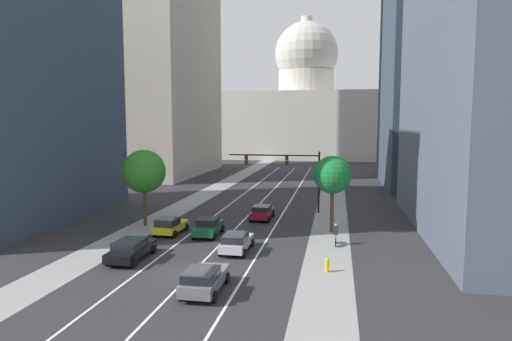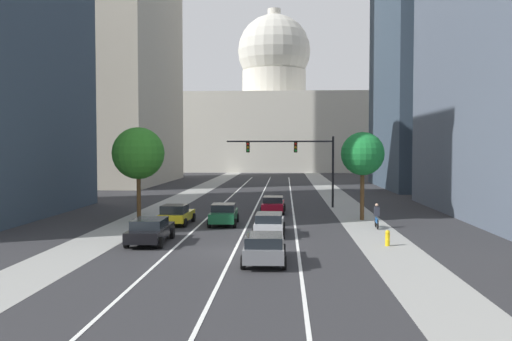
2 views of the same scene
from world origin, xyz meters
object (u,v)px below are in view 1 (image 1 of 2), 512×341
at_px(car_crimson, 262,212).
at_px(cyclist, 336,234).
at_px(car_green, 208,227).
at_px(street_tree_mid_left, 144,171).
at_px(traffic_signal_mast, 289,167).
at_px(car_black, 131,249).
at_px(fire_hydrant, 327,265).
at_px(car_silver, 236,242).
at_px(street_tree_near_right, 332,175).
at_px(capitol_building, 306,112).
at_px(car_yellow, 170,225).
at_px(car_gray, 204,279).

distance_m(car_crimson, cyclist, 11.03).
relative_size(car_green, street_tree_mid_left, 0.59).
bearing_deg(traffic_signal_mast, car_black, -115.39).
relative_size(fire_hydrant, street_tree_mid_left, 0.13).
relative_size(car_crimson, car_silver, 0.99).
relative_size(car_black, car_green, 1.14).
bearing_deg(street_tree_near_right, fire_hydrant, -90.73).
distance_m(car_crimson, traffic_signal_mast, 6.28).
bearing_deg(car_green, capitol_building, -2.58).
xyz_separation_m(car_crimson, fire_hydrant, (6.76, -14.84, -0.27)).
bearing_deg(cyclist, car_green, 86.34).
relative_size(car_yellow, traffic_signal_mast, 0.41).
distance_m(capitol_building, cyclist, 93.06).
bearing_deg(car_silver, cyclist, -65.94).
bearing_deg(capitol_building, fire_hydrant, -85.09).
bearing_deg(traffic_signal_mast, car_yellow, -127.91).
xyz_separation_m(car_green, traffic_signal_mast, (5.57, 11.45, 4.06)).
distance_m(car_green, street_tree_mid_left, 8.52).
distance_m(car_yellow, car_black, 7.37).
distance_m(car_crimson, car_green, 7.98).
distance_m(street_tree_mid_left, street_tree_near_right, 17.20).
bearing_deg(cyclist, car_silver, 115.53).
distance_m(car_gray, street_tree_mid_left, 18.65).
bearing_deg(street_tree_mid_left, car_yellow, -37.35).
bearing_deg(car_silver, fire_hydrant, -116.05).
height_order(car_silver, traffic_signal_mast, traffic_signal_mast).
bearing_deg(car_silver, car_black, 115.90).
relative_size(car_crimson, car_yellow, 1.03).
bearing_deg(car_yellow, cyclist, -91.58).
bearing_deg(cyclist, car_gray, 149.27).
height_order(car_crimson, street_tree_near_right, street_tree_near_right).
height_order(car_silver, street_tree_mid_left, street_tree_mid_left).
xyz_separation_m(car_crimson, street_tree_mid_left, (-10.29, -4.65, 4.36)).
distance_m(traffic_signal_mast, street_tree_near_right, 9.55).
distance_m(car_black, car_silver, 7.53).
bearing_deg(capitol_building, cyclist, -84.42).
xyz_separation_m(capitol_building, car_black, (-5.11, -98.25, -11.95)).
xyz_separation_m(capitol_building, traffic_signal_mast, (3.86, -79.35, -7.88)).
height_order(capitol_building, street_tree_near_right, capitol_building).
distance_m(car_black, traffic_signal_mast, 21.32).
distance_m(capitol_building, car_gray, 103.87).
relative_size(capitol_building, car_gray, 12.07).
bearing_deg(car_crimson, street_tree_mid_left, 115.85).
xyz_separation_m(car_green, street_tree_near_right, (10.30, 3.16, 4.27)).
relative_size(car_black, car_silver, 1.11).
bearing_deg(car_crimson, car_gray, -178.48).
height_order(car_crimson, traffic_signal_mast, traffic_signal_mast).
bearing_deg(car_yellow, traffic_signal_mast, -35.51).
bearing_deg(car_black, traffic_signal_mast, -26.16).
bearing_deg(car_green, car_black, 153.94).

